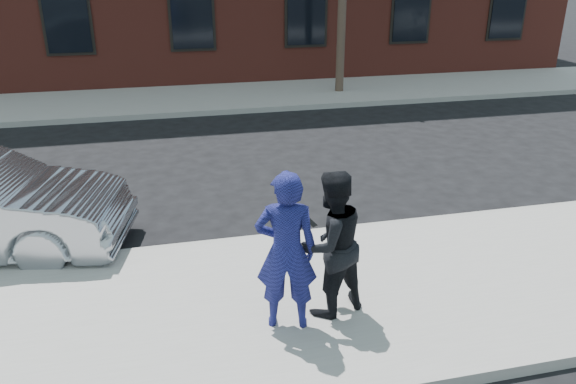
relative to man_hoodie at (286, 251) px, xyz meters
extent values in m
plane|color=black|center=(-0.03, 0.70, -1.10)|extent=(100.00, 100.00, 0.00)
cube|color=gray|center=(-0.03, 0.45, -1.02)|extent=(50.00, 3.50, 0.15)
cube|color=#999691|center=(-0.03, 2.25, -1.02)|extent=(50.00, 0.10, 0.15)
cube|color=gray|center=(-0.03, 11.95, -1.02)|extent=(50.00, 3.50, 0.15)
cube|color=#999691|center=(-0.03, 10.15, -1.02)|extent=(50.00, 0.10, 0.15)
cube|color=black|center=(3.87, 13.64, 1.10)|extent=(1.30, 0.06, 1.70)
cube|color=black|center=(11.47, 13.64, 1.10)|extent=(1.30, 0.06, 1.70)
cylinder|color=#3C2D23|center=(4.47, 11.70, 1.15)|extent=(0.26, 0.26, 4.20)
imported|color=navy|center=(0.00, 0.00, 0.00)|extent=(0.78, 0.60, 1.90)
cube|color=black|center=(0.00, 0.23, 0.31)|extent=(0.10, 0.14, 0.08)
imported|color=black|center=(0.56, 0.15, -0.06)|extent=(1.04, 0.93, 1.78)
cube|color=black|center=(0.36, 0.27, 0.18)|extent=(0.13, 0.15, 0.06)
camera|label=1|loc=(-1.23, -5.31, 2.98)|focal=35.00mm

